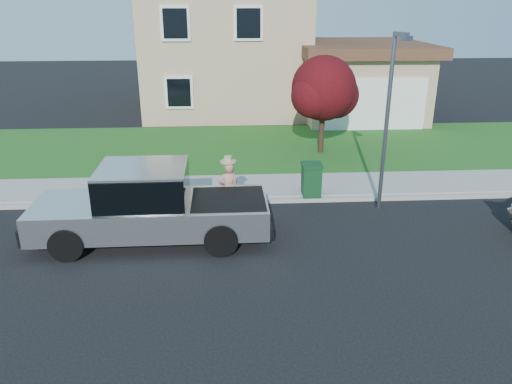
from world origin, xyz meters
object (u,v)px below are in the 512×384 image
(pickup_truck, at_px, (150,207))
(street_lamp, at_px, (389,113))
(woman, at_px, (229,189))
(trash_bin, at_px, (311,179))
(ornamental_tree, at_px, (324,91))

(pickup_truck, xyz_separation_m, street_lamp, (6.22, 1.60, 1.87))
(pickup_truck, relative_size, street_lamp, 1.20)
(woman, height_order, trash_bin, woman)
(pickup_truck, relative_size, trash_bin, 6.10)
(ornamental_tree, bearing_deg, pickup_truck, -128.39)
(street_lamp, bearing_deg, ornamental_tree, 78.73)
(trash_bin, relative_size, street_lamp, 0.20)
(pickup_truck, xyz_separation_m, woman, (1.91, 1.29, -0.07))
(pickup_truck, distance_m, trash_bin, 5.01)
(ornamental_tree, xyz_separation_m, street_lamp, (0.69, -5.38, 0.34))
(pickup_truck, relative_size, woman, 3.35)
(pickup_truck, bearing_deg, street_lamp, 14.02)
(woman, xyz_separation_m, ornamental_tree, (3.61, 5.69, 1.60))
(pickup_truck, bearing_deg, ornamental_tree, 51.23)
(pickup_truck, bearing_deg, woman, 33.51)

